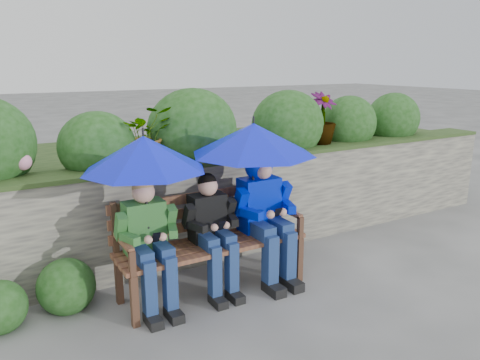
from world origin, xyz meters
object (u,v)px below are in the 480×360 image
boy_right (264,207)px  boy_middle (212,227)px  boy_left (149,238)px  umbrella_right (253,139)px  park_bench (209,235)px  umbrella_left (144,154)px

boy_right → boy_middle: bearing=-179.9°
boy_left → umbrella_right: (1.00, 0.06, 0.70)m
umbrella_right → boy_left: bearing=-176.6°
boy_left → boy_right: bearing=0.2°
boy_left → umbrella_right: size_ratio=0.97×
boy_middle → umbrella_right: size_ratio=0.94×
park_bench → umbrella_right: 0.92m
boy_right → umbrella_left: bearing=179.1°
boy_left → boy_middle: 0.56m
park_bench → umbrella_left: (-0.56, -0.05, 0.78)m
park_bench → umbrella_left: bearing=-174.8°
boy_right → umbrella_right: (-0.09, 0.05, 0.62)m
boy_middle → umbrella_right: umbrella_right is taller
umbrella_left → boy_middle: bearing=-1.9°
umbrella_left → park_bench: bearing=5.2°
boy_right → umbrella_left: (-1.09, 0.02, 0.59)m
boy_middle → umbrella_left: umbrella_left is taller
umbrella_left → umbrella_right: size_ratio=0.87×
boy_right → park_bench: bearing=172.5°
boy_middle → boy_right: 0.54m
park_bench → umbrella_right: bearing=-1.8°
park_bench → boy_left: 0.58m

